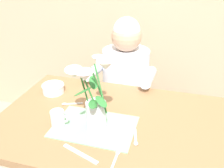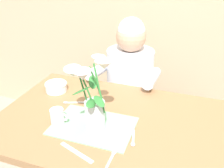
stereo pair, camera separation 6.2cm
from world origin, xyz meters
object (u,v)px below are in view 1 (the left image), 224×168
object	(u,v)px
seated_person	(125,92)
flower_vase	(94,97)
coffee_cup	(58,118)
dinner_knife	(80,154)
ceramic_bowl	(53,88)

from	to	relation	value
seated_person	flower_vase	xyz separation A→B (m)	(0.01, -0.70, 0.35)
flower_vase	coffee_cup	xyz separation A→B (m)	(-0.18, -0.03, -0.13)
coffee_cup	dinner_knife	bearing A→B (deg)	-41.69
seated_person	ceramic_bowl	xyz separation A→B (m)	(-0.35, -0.44, 0.21)
seated_person	dinner_knife	world-z (taller)	seated_person
ceramic_bowl	coffee_cup	distance (m)	0.35
seated_person	coffee_cup	bearing A→B (deg)	-100.86
ceramic_bowl	coffee_cup	size ratio (longest dim) A/B	1.46
ceramic_bowl	dinner_knife	xyz separation A→B (m)	(0.37, -0.46, -0.03)
flower_vase	dinner_knife	world-z (taller)	flower_vase
flower_vase	dinner_knife	xyz separation A→B (m)	(0.00, -0.19, -0.17)
dinner_knife	coffee_cup	xyz separation A→B (m)	(-0.18, 0.16, 0.04)
coffee_cup	seated_person	bearing A→B (deg)	76.93
seated_person	flower_vase	distance (m)	0.79
dinner_knife	seated_person	bearing A→B (deg)	110.78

